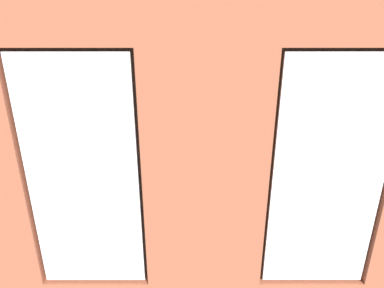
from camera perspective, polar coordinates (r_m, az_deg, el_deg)
name	(u,v)px	position (r m, az deg, el deg)	size (l,w,h in m)	color
ground_plane	(198,198)	(5.97, 0.97, -8.24)	(6.43, 5.79, 0.10)	brown
brick_wall_with_windows	(205,183)	(2.94, 2.00, -5.96)	(5.83, 0.30, 3.35)	#9E5138
couch_by_window	(185,260)	(4.24, -1.07, -17.27)	(1.84, 0.87, 0.80)	black
couch_left	(358,198)	(5.74, 24.00, -7.51)	(1.00, 1.81, 0.80)	black
coffee_table	(177,165)	(6.06, -2.23, -3.24)	(1.47, 0.83, 0.41)	#A87547
cup_ceramic	(184,163)	(5.90, -1.21, -2.97)	(0.08, 0.08, 0.10)	#4C4C51
candle_jar	(166,157)	(6.11, -3.94, -1.92)	(0.08, 0.08, 0.11)	#B7333D
remote_black	(202,158)	(6.16, 1.58, -2.14)	(0.05, 0.17, 0.02)	black
media_console	(24,190)	(6.05, -24.21, -6.35)	(0.93, 0.42, 0.58)	black
tv_flatscreen	(16,148)	(5.77, -25.29, -0.55)	(1.16, 0.20, 0.75)	black
papasan_chair	(142,134)	(7.17, -7.67, 1.59)	(1.04, 1.04, 0.67)	olive
potted_plant_near_tv	(32,198)	(4.91, -23.13, -7.63)	(0.74, 0.77, 1.17)	#9E5638
potted_plant_between_couches	(314,231)	(4.27, 18.14, -12.55)	(0.69, 0.69, 1.04)	#47423D
potted_plant_by_left_couch	(304,153)	(6.68, 16.68, -1.31)	(0.34, 0.34, 0.56)	beige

